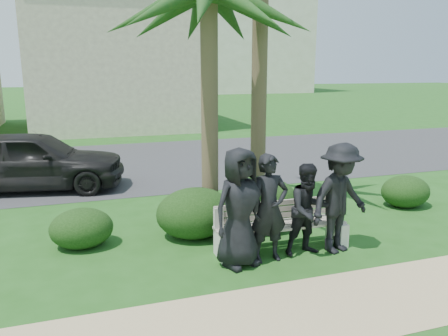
{
  "coord_description": "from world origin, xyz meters",
  "views": [
    {
      "loc": [
        -2.82,
        -6.21,
        2.99
      ],
      "look_at": [
        -0.45,
        1.0,
        1.28
      ],
      "focal_mm": 35.0,
      "sensor_mm": 36.0,
      "label": 1
    }
  ],
  "objects_px": {
    "man_c": "(308,210)",
    "car_a": "(33,160)",
    "man_a": "(240,208)",
    "park_bench": "(281,230)",
    "man_b": "(269,208)",
    "man_d": "(340,198)"
  },
  "relations": [
    {
      "from": "man_c",
      "to": "car_a",
      "type": "relative_size",
      "value": 0.34
    },
    {
      "from": "man_c",
      "to": "man_d",
      "type": "bearing_deg",
      "value": -9.41
    },
    {
      "from": "man_c",
      "to": "car_a",
      "type": "distance_m",
      "value": 7.38
    },
    {
      "from": "man_b",
      "to": "car_a",
      "type": "xyz_separation_m",
      "value": [
        -3.93,
        5.75,
        -0.11
      ]
    },
    {
      "from": "man_b",
      "to": "car_a",
      "type": "relative_size",
      "value": 0.39
    },
    {
      "from": "man_b",
      "to": "man_c",
      "type": "bearing_deg",
      "value": -1.02
    },
    {
      "from": "man_b",
      "to": "man_d",
      "type": "height_order",
      "value": "man_d"
    },
    {
      "from": "park_bench",
      "to": "man_d",
      "type": "height_order",
      "value": "man_d"
    },
    {
      "from": "park_bench",
      "to": "man_a",
      "type": "xyz_separation_m",
      "value": [
        -0.88,
        -0.33,
        0.58
      ]
    },
    {
      "from": "man_b",
      "to": "man_d",
      "type": "distance_m",
      "value": 1.25
    },
    {
      "from": "park_bench",
      "to": "car_a",
      "type": "relative_size",
      "value": 0.51
    },
    {
      "from": "man_c",
      "to": "car_a",
      "type": "bearing_deg",
      "value": 125.26
    },
    {
      "from": "man_b",
      "to": "man_c",
      "type": "distance_m",
      "value": 0.71
    },
    {
      "from": "man_b",
      "to": "man_d",
      "type": "bearing_deg",
      "value": -4.0
    },
    {
      "from": "park_bench",
      "to": "man_c",
      "type": "height_order",
      "value": "man_c"
    },
    {
      "from": "man_a",
      "to": "car_a",
      "type": "relative_size",
      "value": 0.42
    },
    {
      "from": "man_b",
      "to": "park_bench",
      "type": "bearing_deg",
      "value": 37.37
    },
    {
      "from": "man_d",
      "to": "car_a",
      "type": "bearing_deg",
      "value": 115.96
    },
    {
      "from": "man_d",
      "to": "park_bench",
      "type": "bearing_deg",
      "value": 142.34
    },
    {
      "from": "man_b",
      "to": "man_c",
      "type": "xyz_separation_m",
      "value": [
        0.71,
        0.01,
        -0.1
      ]
    },
    {
      "from": "man_a",
      "to": "car_a",
      "type": "height_order",
      "value": "man_a"
    },
    {
      "from": "park_bench",
      "to": "man_d",
      "type": "relative_size",
      "value": 1.23
    }
  ]
}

